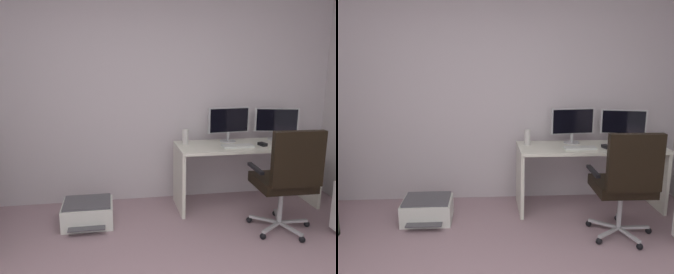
{
  "view_description": "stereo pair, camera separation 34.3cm",
  "coord_description": "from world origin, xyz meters",
  "views": [
    {
      "loc": [
        -0.3,
        -1.54,
        1.67
      ],
      "look_at": [
        0.25,
        1.8,
        0.91
      ],
      "focal_mm": 37.39,
      "sensor_mm": 36.0,
      "label": 1
    },
    {
      "loc": [
        0.04,
        -1.58,
        1.67
      ],
      "look_at": [
        0.25,
        1.8,
        0.91
      ],
      "focal_mm": 37.39,
      "sensor_mm": 36.0,
      "label": 2
    }
  ],
  "objects": [
    {
      "name": "office_chair",
      "position": [
        1.32,
        1.36,
        0.59
      ],
      "size": [
        0.63,
        0.63,
        1.06
      ],
      "color": "#B7BABC",
      "rests_on": "ground"
    },
    {
      "name": "desk",
      "position": [
        1.2,
        2.1,
        0.54
      ],
      "size": [
        1.59,
        0.57,
        0.73
      ],
      "color": "silver",
      "rests_on": "ground"
    },
    {
      "name": "monitor_secondary",
      "position": [
        1.61,
        2.25,
        0.95
      ],
      "size": [
        0.5,
        0.18,
        0.38
      ],
      "color": "#B2B5B7",
      "rests_on": "desk"
    },
    {
      "name": "computer_mouse",
      "position": [
        1.34,
        2.0,
        0.74
      ],
      "size": [
        0.09,
        0.11,
        0.03
      ],
      "primitive_type": "cube",
      "rotation": [
        0.0,
        0.0,
        0.3
      ],
      "color": "black",
      "rests_on": "desk"
    },
    {
      "name": "monitor_main",
      "position": [
        1.03,
        2.25,
        0.96
      ],
      "size": [
        0.5,
        0.18,
        0.4
      ],
      "color": "#B2B5B7",
      "rests_on": "desk"
    },
    {
      "name": "desktop_speaker",
      "position": [
        0.51,
        2.2,
        0.81
      ],
      "size": [
        0.07,
        0.07,
        0.17
      ],
      "primitive_type": "cylinder",
      "color": "silver",
      "rests_on": "desk"
    },
    {
      "name": "printer",
      "position": [
        -0.57,
        1.88,
        0.12
      ],
      "size": [
        0.51,
        0.49,
        0.25
      ],
      "color": "silver",
      "rests_on": "ground"
    },
    {
      "name": "keyboard",
      "position": [
        1.05,
        1.99,
        0.74
      ],
      "size": [
        0.34,
        0.13,
        0.02
      ],
      "primitive_type": "cube",
      "rotation": [
        0.0,
        0.0,
        -0.0
      ],
      "color": "silver",
      "rests_on": "desk"
    },
    {
      "name": "wall_back",
      "position": [
        0.0,
        2.53,
        1.35
      ],
      "size": [
        4.71,
        0.1,
        2.7
      ],
      "primitive_type": "cube",
      "color": "silver",
      "rests_on": "ground"
    }
  ]
}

